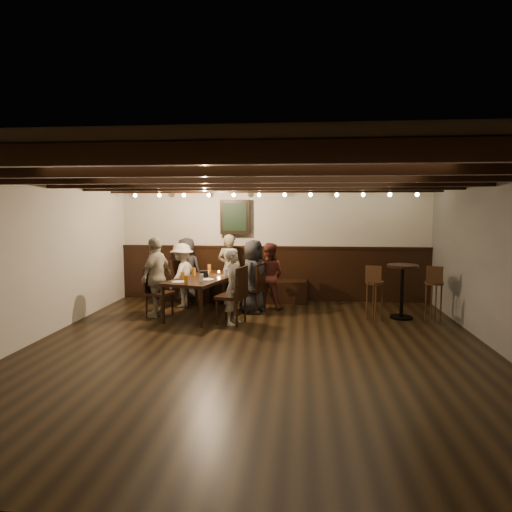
# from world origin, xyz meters

# --- Properties ---
(room) EXTENTS (7.00, 7.00, 7.00)m
(room) POSITION_xyz_m (-0.29, 2.21, 1.07)
(room) COLOR black
(room) RESTS_ON ground
(dining_table) EXTENTS (1.28, 1.99, 0.69)m
(dining_table) POSITION_xyz_m (-1.14, 2.00, 0.63)
(dining_table) COLOR black
(dining_table) RESTS_ON floor
(chair_left_near) EXTENTS (0.52, 0.52, 0.93)m
(chair_left_near) POSITION_xyz_m (-1.72, 2.62, 0.28)
(chair_left_near) COLOR black
(chair_left_near) RESTS_ON floor
(chair_left_far) EXTENTS (0.50, 0.50, 0.89)m
(chair_left_far) POSITION_xyz_m (-1.95, 1.75, 0.27)
(chair_left_far) COLOR black
(chair_left_far) RESTS_ON floor
(chair_right_near) EXTENTS (0.52, 0.52, 0.92)m
(chair_right_near) POSITION_xyz_m (-0.33, 2.24, 0.28)
(chair_right_near) COLOR black
(chair_right_near) RESTS_ON floor
(chair_right_far) EXTENTS (0.54, 0.54, 0.97)m
(chair_right_far) POSITION_xyz_m (-0.56, 1.37, 0.30)
(chair_right_far) COLOR black
(chair_right_far) RESTS_ON floor
(person_bench_left) EXTENTS (0.74, 0.58, 1.33)m
(person_bench_left) POSITION_xyz_m (-1.77, 3.10, 0.66)
(person_bench_left) COLOR black
(person_bench_left) RESTS_ON floor
(person_bench_centre) EXTENTS (0.59, 0.46, 1.41)m
(person_bench_centre) POSITION_xyz_m (-0.86, 3.01, 0.71)
(person_bench_centre) COLOR gray
(person_bench_centre) RESTS_ON floor
(person_bench_right) EXTENTS (0.72, 0.63, 1.27)m
(person_bench_right) POSITION_xyz_m (-0.03, 2.63, 0.64)
(person_bench_right) COLOR #5D2A20
(person_bench_right) RESTS_ON floor
(person_left_near) EXTENTS (0.66, 0.90, 1.25)m
(person_left_near) POSITION_xyz_m (-1.74, 2.63, 0.63)
(person_left_near) COLOR #B9AD9C
(person_left_near) RESTS_ON floor
(person_left_far) EXTENTS (0.55, 0.90, 1.43)m
(person_left_far) POSITION_xyz_m (-1.98, 1.76, 0.71)
(person_left_far) COLOR #9E957E
(person_left_far) RESTS_ON floor
(person_right_near) EXTENTS (0.59, 0.75, 1.35)m
(person_right_near) POSITION_xyz_m (-0.30, 2.24, 0.68)
(person_right_near) COLOR black
(person_right_near) RESTS_ON floor
(person_right_far) EXTENTS (0.41, 0.52, 1.27)m
(person_right_far) POSITION_xyz_m (-0.53, 1.37, 0.63)
(person_right_far) COLOR #AAA090
(person_right_far) RESTS_ON floor
(pint_a) EXTENTS (0.07, 0.07, 0.14)m
(pint_a) POSITION_xyz_m (-1.23, 2.75, 0.76)
(pint_a) COLOR #BF7219
(pint_a) RESTS_ON dining_table
(pint_b) EXTENTS (0.07, 0.07, 0.14)m
(pint_b) POSITION_xyz_m (-0.73, 2.56, 0.76)
(pint_b) COLOR #BF7219
(pint_b) RESTS_ON dining_table
(pint_c) EXTENTS (0.07, 0.07, 0.14)m
(pint_c) POSITION_xyz_m (-1.40, 2.17, 0.76)
(pint_c) COLOR #BF7219
(pint_c) RESTS_ON dining_table
(pint_d) EXTENTS (0.07, 0.07, 0.14)m
(pint_d) POSITION_xyz_m (-0.80, 2.11, 0.76)
(pint_d) COLOR silver
(pint_d) RESTS_ON dining_table
(pint_e) EXTENTS (0.07, 0.07, 0.14)m
(pint_e) POSITION_xyz_m (-1.47, 1.62, 0.76)
(pint_e) COLOR #BF7219
(pint_e) RESTS_ON dining_table
(pint_f) EXTENTS (0.07, 0.07, 0.14)m
(pint_f) POSITION_xyz_m (-1.09, 1.41, 0.76)
(pint_f) COLOR silver
(pint_f) RESTS_ON dining_table
(pint_g) EXTENTS (0.07, 0.07, 0.14)m
(pint_g) POSITION_xyz_m (-1.30, 1.21, 0.76)
(pint_g) COLOR #BF7219
(pint_g) RESTS_ON dining_table
(plate_near) EXTENTS (0.24, 0.24, 0.01)m
(plate_near) POSITION_xyz_m (-1.47, 1.36, 0.70)
(plate_near) COLOR white
(plate_near) RESTS_ON dining_table
(plate_far) EXTENTS (0.24, 0.24, 0.01)m
(plate_far) POSITION_xyz_m (-1.04, 1.66, 0.70)
(plate_far) COLOR white
(plate_far) RESTS_ON dining_table
(condiment_caddy) EXTENTS (0.15, 0.10, 0.12)m
(condiment_caddy) POSITION_xyz_m (-1.15, 1.95, 0.75)
(condiment_caddy) COLOR black
(condiment_caddy) RESTS_ON dining_table
(candle) EXTENTS (0.05, 0.05, 0.05)m
(candle) POSITION_xyz_m (-0.94, 2.25, 0.72)
(candle) COLOR beige
(candle) RESTS_ON dining_table
(high_top_table) EXTENTS (0.54, 0.54, 0.95)m
(high_top_table) POSITION_xyz_m (2.35, 2.05, 0.63)
(high_top_table) COLOR black
(high_top_table) RESTS_ON floor
(bar_stool_left) EXTENTS (0.33, 0.35, 0.97)m
(bar_stool_left) POSITION_xyz_m (1.85, 1.84, 0.36)
(bar_stool_left) COLOR #361D11
(bar_stool_left) RESTS_ON floor
(bar_stool_right) EXTENTS (0.32, 0.34, 0.97)m
(bar_stool_right) POSITION_xyz_m (2.85, 1.89, 0.36)
(bar_stool_right) COLOR #361D11
(bar_stool_right) RESTS_ON floor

